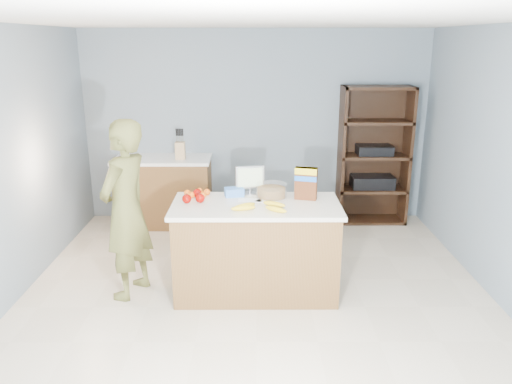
{
  "coord_description": "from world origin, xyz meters",
  "views": [
    {
      "loc": [
        -0.01,
        -4.07,
        2.34
      ],
      "look_at": [
        0.0,
        0.35,
        1.0
      ],
      "focal_mm": 35.0,
      "sensor_mm": 36.0,
      "label": 1
    }
  ],
  "objects_px": {
    "shelving_unit": "(373,158)",
    "person": "(126,210)",
    "tv": "(250,178)",
    "cereal_box": "(306,181)"
  },
  "relations": [
    {
      "from": "tv",
      "to": "cereal_box",
      "type": "height_order",
      "value": "cereal_box"
    },
    {
      "from": "tv",
      "to": "cereal_box",
      "type": "distance_m",
      "value": 0.56
    },
    {
      "from": "person",
      "to": "cereal_box",
      "type": "xyz_separation_m",
      "value": [
        1.67,
        0.16,
        0.23
      ]
    },
    {
      "from": "person",
      "to": "tv",
      "type": "bearing_deg",
      "value": 126.85
    },
    {
      "from": "tv",
      "to": "shelving_unit",
      "type": "bearing_deg",
      "value": 47.14
    },
    {
      "from": "person",
      "to": "cereal_box",
      "type": "relative_size",
      "value": 5.46
    },
    {
      "from": "shelving_unit",
      "to": "tv",
      "type": "xyz_separation_m",
      "value": [
        -1.61,
        -1.73,
        0.19
      ]
    },
    {
      "from": "shelving_unit",
      "to": "cereal_box",
      "type": "relative_size",
      "value": 5.81
    },
    {
      "from": "tv",
      "to": "cereal_box",
      "type": "xyz_separation_m",
      "value": [
        0.53,
        -0.18,
        0.02
      ]
    },
    {
      "from": "person",
      "to": "cereal_box",
      "type": "height_order",
      "value": "person"
    },
    {
      "from": "person",
      "to": "tv",
      "type": "relative_size",
      "value": 6.0
    },
    {
      "from": "person",
      "to": "tv",
      "type": "xyz_separation_m",
      "value": [
        1.14,
        0.34,
        0.21
      ]
    },
    {
      "from": "person",
      "to": "tv",
      "type": "height_order",
      "value": "person"
    },
    {
      "from": "shelving_unit",
      "to": "tv",
      "type": "bearing_deg",
      "value": -132.86
    },
    {
      "from": "shelving_unit",
      "to": "person",
      "type": "relative_size",
      "value": 1.06
    }
  ]
}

